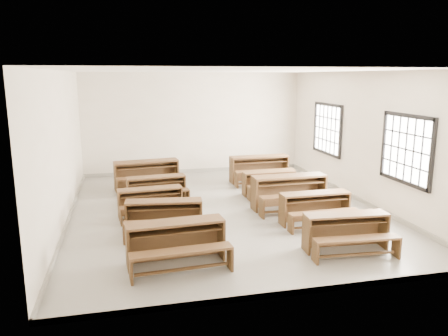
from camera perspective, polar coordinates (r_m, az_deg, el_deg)
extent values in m
plane|color=gray|center=(10.34, 0.00, -5.43)|extent=(8.50, 8.50, 0.00)
cube|color=white|center=(9.87, 0.00, 12.45)|extent=(7.00, 8.50, 0.05)
cube|color=beige|center=(14.09, -3.94, 5.86)|extent=(7.00, 0.05, 3.20)
cube|color=beige|center=(6.02, 9.22, -2.51)|extent=(7.00, 0.05, 3.20)
cube|color=beige|center=(9.80, -20.22, 2.47)|extent=(0.05, 8.50, 3.20)
cube|color=beige|center=(11.28, 17.49, 3.82)|extent=(0.05, 8.50, 3.20)
cube|color=gray|center=(14.34, -3.86, -0.31)|extent=(7.00, 0.04, 0.10)
cube|color=gray|center=(6.57, 8.77, -15.73)|extent=(7.00, 0.04, 0.10)
cube|color=gray|center=(10.15, -19.62, -6.19)|extent=(0.04, 8.50, 0.10)
cube|color=gray|center=(11.59, 17.04, -3.79)|extent=(0.04, 8.50, 0.10)
cube|color=white|center=(9.79, 22.79, 2.27)|extent=(0.02, 1.50, 1.30)
cube|color=black|center=(9.70, 23.02, 6.29)|extent=(0.06, 1.62, 0.08)
cube|color=black|center=(9.91, 22.37, -1.66)|extent=(0.06, 1.62, 0.08)
cube|color=black|center=(9.16, 25.55, 1.43)|extent=(0.06, 0.08, 1.46)
cube|color=black|center=(10.42, 20.18, 3.01)|extent=(0.06, 0.08, 1.46)
cube|color=white|center=(12.85, 13.41, 4.97)|extent=(0.02, 1.50, 1.30)
cube|color=black|center=(12.78, 13.48, 8.04)|extent=(0.06, 1.62, 0.08)
cube|color=black|center=(12.94, 13.18, 1.94)|extent=(0.06, 1.62, 0.08)
cube|color=black|center=(12.14, 14.98, 4.50)|extent=(0.06, 0.08, 1.46)
cube|color=black|center=(13.54, 11.85, 5.39)|extent=(0.06, 0.08, 1.46)
cube|color=brown|center=(7.32, -6.38, -7.08)|extent=(1.65, 0.52, 0.04)
cube|color=brown|center=(7.61, -6.58, -9.25)|extent=(1.63, 0.15, 0.69)
cube|color=#483118|center=(7.35, -12.49, -10.25)|extent=(0.07, 0.41, 0.69)
cube|color=#483118|center=(7.62, -0.37, -9.15)|extent=(0.07, 0.41, 0.69)
cube|color=#483118|center=(7.35, -6.32, -8.18)|extent=(1.52, 0.41, 0.02)
cube|color=brown|center=(6.97, -5.53, -10.74)|extent=(1.64, 0.40, 0.04)
cube|color=#483118|center=(6.95, -12.07, -12.92)|extent=(0.06, 0.29, 0.39)
cube|color=#483118|center=(7.23, 0.79, -11.63)|extent=(0.06, 0.29, 0.39)
cube|color=#483118|center=(7.09, -5.48, -13.02)|extent=(1.50, 0.15, 0.04)
cube|color=brown|center=(8.74, -7.87, -4.31)|extent=(1.54, 0.55, 0.04)
cube|color=brown|center=(9.00, -7.78, -6.08)|extent=(1.50, 0.21, 0.64)
cube|color=#483118|center=(8.89, -12.57, -6.49)|extent=(0.08, 0.38, 0.64)
cube|color=#483118|center=(8.85, -3.02, -6.30)|extent=(0.08, 0.38, 0.64)
cube|color=#483118|center=(8.76, -7.85, -5.17)|extent=(1.42, 0.44, 0.02)
cube|color=brown|center=(8.38, -7.89, -7.04)|extent=(1.53, 0.44, 0.04)
cube|color=#483118|center=(8.50, -12.85, -8.37)|extent=(0.07, 0.27, 0.36)
cube|color=#483118|center=(8.46, -2.82, -8.18)|extent=(0.07, 0.27, 0.36)
cube|color=#483118|center=(8.48, -7.83, -8.85)|extent=(1.39, 0.21, 0.04)
cube|color=brown|center=(9.87, -9.67, -2.69)|extent=(1.45, 0.48, 0.04)
cube|color=brown|center=(10.11, -9.75, -4.22)|extent=(1.42, 0.16, 0.60)
cube|color=#483118|center=(9.89, -13.59, -4.76)|extent=(0.07, 0.36, 0.60)
cube|color=#483118|center=(10.08, -5.70, -4.16)|extent=(0.07, 0.36, 0.60)
cube|color=#483118|center=(9.89, -9.63, -3.41)|extent=(1.33, 0.38, 0.02)
cube|color=brown|center=(9.53, -9.21, -4.87)|extent=(1.44, 0.38, 0.04)
cube|color=#483118|center=(9.51, -13.32, -6.26)|extent=(0.06, 0.25, 0.34)
cube|color=#483118|center=(9.71, -5.12, -5.59)|extent=(0.06, 0.25, 0.34)
cube|color=#483118|center=(9.61, -9.16, -6.39)|extent=(1.31, 0.16, 0.04)
cube|color=brown|center=(10.96, -8.88, -1.16)|extent=(1.47, 0.50, 0.04)
cube|color=brown|center=(11.19, -8.97, -2.60)|extent=(1.44, 0.17, 0.61)
cube|color=#483118|center=(10.94, -12.45, -3.06)|extent=(0.07, 0.36, 0.61)
cube|color=#483118|center=(11.17, -5.27, -2.52)|extent=(0.07, 0.36, 0.61)
cube|color=#483118|center=(10.97, -8.84, -1.82)|extent=(1.35, 0.40, 0.02)
cube|color=brown|center=(10.60, -8.41, -3.09)|extent=(1.46, 0.39, 0.04)
cube|color=#483118|center=(10.56, -12.15, -4.37)|extent=(0.06, 0.25, 0.34)
cube|color=#483118|center=(10.79, -4.71, -3.78)|extent=(0.06, 0.25, 0.34)
cube|color=#483118|center=(10.67, -8.37, -4.49)|extent=(1.33, 0.17, 0.04)
cube|color=brown|center=(12.27, -10.13, 0.86)|extent=(1.80, 0.63, 0.04)
cube|color=brown|center=(12.54, -10.22, -0.75)|extent=(1.75, 0.24, 0.75)
cube|color=#483118|center=(12.24, -14.02, -1.23)|extent=(0.09, 0.44, 0.75)
cube|color=#483118|center=(12.51, -6.20, -0.66)|extent=(0.09, 0.44, 0.75)
cube|color=#483118|center=(12.28, -10.09, 0.14)|extent=(1.65, 0.51, 0.02)
cube|color=brown|center=(11.81, -9.63, -1.18)|extent=(1.78, 0.50, 0.04)
cube|color=#483118|center=(11.76, -13.71, -2.57)|extent=(0.08, 0.31, 0.42)
cube|color=#483118|center=(12.04, -5.58, -1.95)|extent=(0.08, 0.31, 0.42)
cube|color=#483118|center=(11.89, -9.58, -2.72)|extent=(1.62, 0.24, 0.04)
cube|color=brown|center=(8.14, 15.70, -5.86)|extent=(1.53, 0.48, 0.04)
cube|color=brown|center=(8.39, 15.08, -7.73)|extent=(1.51, 0.14, 0.64)
cube|color=#483118|center=(7.98, 10.70, -8.56)|extent=(0.06, 0.38, 0.64)
cube|color=#483118|center=(8.57, 20.09, -7.63)|extent=(0.06, 0.38, 0.64)
cube|color=#483118|center=(8.16, 15.70, -6.78)|extent=(1.41, 0.38, 0.02)
cube|color=brown|center=(7.84, 17.01, -8.82)|extent=(1.53, 0.37, 0.04)
cube|color=#483118|center=(7.62, 11.85, -10.74)|extent=(0.06, 0.27, 0.36)
cube|color=#483118|center=(8.25, 21.59, -9.57)|extent=(0.06, 0.27, 0.36)
cube|color=#483118|center=(7.94, 16.88, -10.74)|extent=(1.40, 0.14, 0.04)
cube|color=brown|center=(9.44, 11.82, -3.26)|extent=(1.50, 0.40, 0.04)
cube|color=brown|center=(9.67, 11.30, -4.93)|extent=(1.50, 0.06, 0.64)
cube|color=#483118|center=(9.24, 7.64, -5.60)|extent=(0.04, 0.37, 0.64)
cube|color=#483118|center=(9.86, 15.56, -4.82)|extent=(0.04, 0.37, 0.64)
cube|color=#483118|center=(9.46, 11.83, -4.05)|extent=(1.39, 0.30, 0.02)
cube|color=brown|center=(9.12, 12.99, -5.68)|extent=(1.50, 0.29, 0.04)
cube|color=#483118|center=(8.89, 8.71, -7.31)|extent=(0.04, 0.26, 0.36)
cube|color=#483118|center=(9.53, 16.87, -6.37)|extent=(0.04, 0.26, 0.36)
cube|color=#483118|center=(9.21, 12.91, -7.34)|extent=(1.38, 0.07, 0.04)
cube|color=brown|center=(10.38, 8.52, -1.07)|extent=(1.78, 0.48, 0.04)
cube|color=brown|center=(10.65, 8.04, -2.92)|extent=(1.77, 0.08, 0.75)
cube|color=#483118|center=(10.18, 3.96, -3.53)|extent=(0.05, 0.44, 0.75)
cube|color=#483118|center=(10.83, 12.66, -2.85)|extent=(0.05, 0.44, 0.75)
cube|color=#483118|center=(10.40, 8.54, -1.92)|extent=(1.64, 0.36, 0.02)
cube|color=brown|center=(9.98, 9.66, -3.60)|extent=(1.77, 0.34, 0.04)
cube|color=#483118|center=(9.74, 4.94, -5.29)|extent=(0.05, 0.31, 0.42)
cube|color=#483118|center=(10.42, 13.96, -4.46)|extent=(0.05, 0.31, 0.42)
cube|color=#483118|center=(10.07, 9.59, -5.41)|extent=(1.64, 0.09, 0.04)
cube|color=brown|center=(11.54, 5.90, -0.52)|extent=(1.40, 0.38, 0.03)
cube|color=brown|center=(11.76, 5.60, -1.85)|extent=(1.39, 0.07, 0.59)
cube|color=#483118|center=(11.40, 2.66, -2.24)|extent=(0.04, 0.35, 0.59)
cube|color=#483118|center=(11.86, 8.95, -1.81)|extent=(0.04, 0.35, 0.59)
cube|color=#483118|center=(11.55, 5.92, -1.13)|extent=(1.29, 0.29, 0.02)
cube|color=brown|center=(11.21, 6.63, -2.28)|extent=(1.40, 0.28, 0.03)
cube|color=#483118|center=(11.04, 3.31, -3.42)|extent=(0.04, 0.24, 0.33)
cube|color=#483118|center=(11.52, 9.76, -2.93)|extent=(0.04, 0.24, 0.33)
cube|color=#483118|center=(11.28, 6.60, -3.56)|extent=(1.29, 0.07, 0.03)
cube|color=brown|center=(12.91, 4.63, 1.50)|extent=(1.74, 0.46, 0.04)
cube|color=brown|center=(13.16, 4.33, -0.02)|extent=(1.73, 0.07, 0.74)
cube|color=#483118|center=(12.74, 1.01, -0.38)|extent=(0.05, 0.43, 0.74)
cube|color=#483118|center=(13.27, 8.06, 0.00)|extent=(0.05, 0.43, 0.74)
cube|color=#483118|center=(12.91, 4.65, 0.82)|extent=(1.60, 0.35, 0.02)
cube|color=brown|center=(12.48, 5.38, -0.39)|extent=(1.73, 0.33, 0.04)
cube|color=#483118|center=(12.28, 1.65, -1.63)|extent=(0.05, 0.30, 0.41)
cube|color=#483118|center=(12.83, 8.92, -1.19)|extent=(0.05, 0.30, 0.41)
cube|color=#483118|center=(12.55, 5.35, -1.84)|extent=(1.60, 0.08, 0.04)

